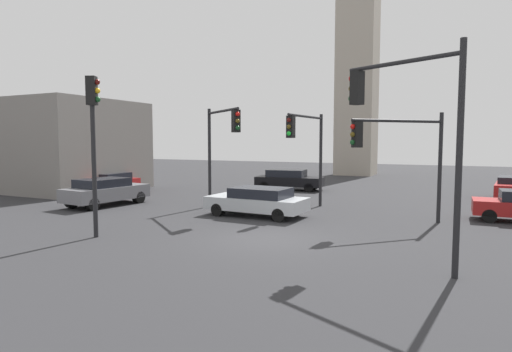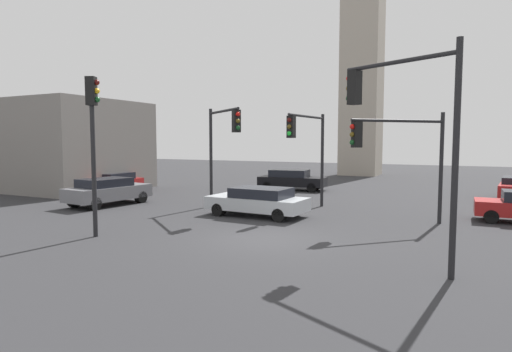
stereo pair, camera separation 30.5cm
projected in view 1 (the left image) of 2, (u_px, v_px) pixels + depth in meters
The scene contains 12 objects.
ground_plane at pixel (266, 239), 15.04m from camera, with size 106.99×106.99×0.00m, color #2D2D30.
traffic_light_0 at pixel (398, 145), 17.10m from camera, with size 3.18×3.16×4.63m.
traffic_light_1 at pixel (222, 136), 20.63m from camera, with size 3.12×2.54×5.13m.
traffic_light_2 at pixel (406, 115), 11.57m from camera, with size 3.21×1.64×5.93m.
traffic_light_3 at pixel (93, 127), 15.02m from camera, with size 0.49×0.43×5.71m.
traffic_light_4 at pixel (307, 140), 20.82m from camera, with size 0.54×4.03×4.86m.
car_0 at pixel (109, 182), 28.63m from camera, with size 2.24×4.54×1.31m.
car_1 at pixel (258, 201), 19.64m from camera, with size 4.64×2.19×1.33m.
car_2 at pixel (289, 179), 30.20m from camera, with size 4.83×2.35×1.44m.
car_5 at pixel (105, 191), 22.82m from camera, with size 2.42×4.66×1.47m.
building_flank at pixel (38, 146), 31.69m from camera, with size 14.64×8.39×6.25m, color gray.
skyline_tower at pixel (357, 67), 43.42m from camera, with size 3.75×3.75×22.08m, color #A89E8E.
Camera 1 is at (6.12, -13.49, 3.43)m, focal length 29.95 mm.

